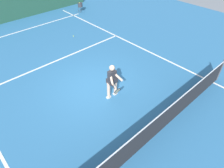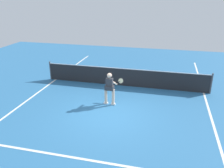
% 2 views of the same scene
% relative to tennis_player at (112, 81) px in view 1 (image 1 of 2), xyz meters
% --- Properties ---
extents(ground_plane, '(26.91, 26.91, 0.00)m').
position_rel_tennis_player_xyz_m(ground_plane, '(0.22, -1.00, -0.85)').
color(ground_plane, teal).
extents(court_back_wall, '(13.50, 0.24, 2.01)m').
position_rel_tennis_player_xyz_m(court_back_wall, '(0.22, -11.05, 0.16)').
color(court_back_wall, '#23513D').
rests_on(court_back_wall, ground).
extents(baseline_marking, '(9.50, 0.10, 0.01)m').
position_rel_tennis_player_xyz_m(baseline_marking, '(0.22, -8.85, -0.84)').
color(baseline_marking, white).
rests_on(baseline_marking, ground).
extents(service_line_marking, '(8.50, 0.10, 0.01)m').
position_rel_tennis_player_xyz_m(service_line_marking, '(0.22, -4.03, -0.84)').
color(service_line_marking, white).
rests_on(service_line_marking, ground).
extents(sideline_left_marking, '(0.10, 18.70, 0.01)m').
position_rel_tennis_player_xyz_m(sideline_left_marking, '(-4.03, -1.00, -0.84)').
color(sideline_left_marking, white).
rests_on(sideline_left_marking, ground).
extents(court_net, '(9.18, 0.08, 1.11)m').
position_rel_tennis_player_xyz_m(court_net, '(0.22, 2.46, -0.33)').
color(court_net, '#4C4C51').
rests_on(court_net, ground).
extents(tennis_player, '(0.81, 0.92, 1.55)m').
position_rel_tennis_player_xyz_m(tennis_player, '(0.00, 0.00, 0.00)').
color(tennis_player, beige).
rests_on(tennis_player, ground).
extents(tennis_ball_near, '(0.07, 0.07, 0.07)m').
position_rel_tennis_player_xyz_m(tennis_ball_near, '(-1.97, -5.78, -0.81)').
color(tennis_ball_near, '#D1E533').
rests_on(tennis_ball_near, ground).
extents(ball_hopper, '(0.36, 0.36, 0.74)m').
position_rel_tennis_player_xyz_m(ball_hopper, '(-4.91, -9.09, -0.30)').
color(ball_hopper, '#333338').
rests_on(ball_hopper, ground).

